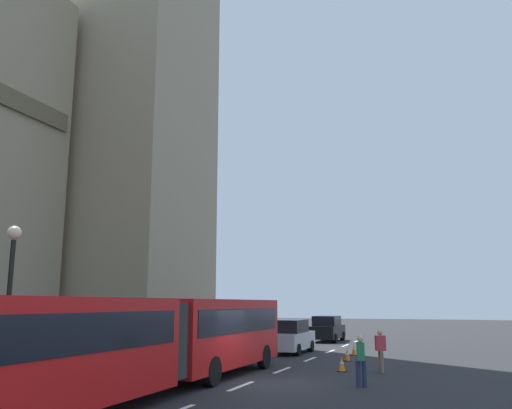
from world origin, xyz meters
name	(u,v)px	position (x,y,z in m)	size (l,w,h in m)	color
ground_plane	(250,383)	(0.00, 0.00, 0.00)	(160.00, 160.00, 0.00)	#262628
lane_centre_marking	(282,370)	(3.73, 0.00, 0.00)	(39.00, 0.16, 0.01)	silver
articulated_bus	(150,336)	(-3.47, 1.99, 1.75)	(17.80, 2.54, 2.90)	red
sedan_lead	(290,337)	(11.01, 1.84, 0.91)	(4.40, 1.86, 1.85)	#B7B7BC
sedan_trailing	(328,329)	(20.89, 1.92, 0.91)	(4.40, 1.86, 1.85)	black
traffic_cone_west	(342,364)	(4.16, -2.44, 0.28)	(0.36, 0.36, 0.58)	black
traffic_cone_middle	(347,355)	(8.19, -1.90, 0.28)	(0.36, 0.36, 0.58)	black
traffic_cone_east	(354,350)	(11.18, -1.71, 0.28)	(0.36, 0.36, 0.58)	black
street_lamp	(9,294)	(-4.78, 6.50, 3.06)	(0.44, 0.44, 5.27)	black
pedestrian_near_cones	(361,359)	(0.36, -3.86, 0.91)	(0.45, 0.35, 1.69)	#262D4C
pedestrian_by_kerb	(381,349)	(4.39, -4.01, 0.91)	(0.38, 0.46, 1.69)	#726651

